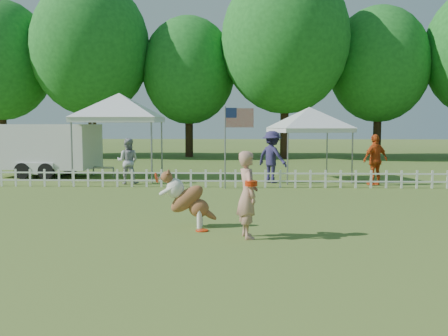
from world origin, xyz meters
The scene contains 17 objects.
ground centered at (0.00, 0.00, 0.00)m, with size 120.00×120.00×0.00m, color #35561B.
picket_fence centered at (0.00, 7.00, 0.30)m, with size 22.00×0.08×0.60m, color silver, non-canonical shape.
handler centered at (0.60, -0.39, 0.82)m, with size 0.59×0.39×1.63m, color tan.
dog centered at (-0.62, 0.54, 0.59)m, with size 1.14×0.38×1.17m, color brown, non-canonical shape.
frisbee_on_turf centered at (-0.30, 0.15, 0.01)m, with size 0.25×0.25×0.02m, color red.
canopy_tent_left centered at (-4.29, 9.62, 1.62)m, with size 3.14×3.14×3.24m, color silver, non-canonical shape.
canopy_tent_right centered at (2.97, 9.23, 1.35)m, with size 2.61×2.61×2.69m, color silver, non-canonical shape.
cargo_trailer centered at (-7.42, 10.19, 1.08)m, with size 4.91×2.16×2.16m, color silver, non-canonical shape.
flag_pole centered at (-0.08, 6.63, 1.35)m, with size 1.04×0.11×2.70m, color gray, non-canonical shape.
spectator_a centered at (-3.58, 7.85, 0.81)m, with size 0.79×0.61×1.62m, color #A3A3A8.
spectator_b centered at (1.56, 8.43, 0.94)m, with size 1.21×0.70×1.88m, color #28244D.
spectator_c centered at (5.09, 7.83, 0.89)m, with size 1.04×0.43×1.77m, color #C04716.
tree_far_left centered at (-15.00, 22.00, 5.50)m, with size 6.60×6.60×11.00m, color #1A5C1D, non-canonical shape.
tree_left centered at (-9.00, 21.50, 6.00)m, with size 7.40×7.40×12.00m, color #1A5C1D, non-canonical shape.
tree_center_left centered at (-3.00, 22.50, 4.90)m, with size 6.00×6.00×9.80m, color #1A5C1D, non-canonical shape.
tree_center_right centered at (3.00, 21.00, 6.30)m, with size 7.60×7.60×12.60m, color #1A5C1D, non-canonical shape.
tree_right centered at (9.00, 22.50, 5.20)m, with size 6.20×6.20×10.40m, color #1A5C1D, non-canonical shape.
Camera 1 is at (0.52, -9.60, 2.13)m, focal length 40.00 mm.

